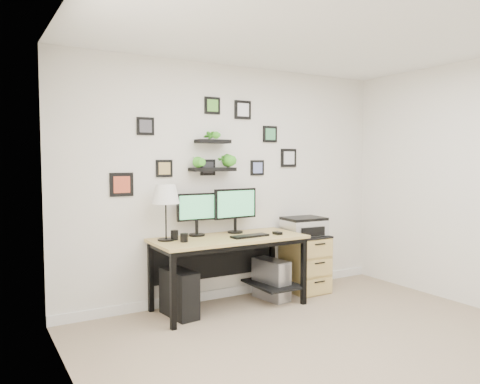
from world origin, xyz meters
TOP-DOWN VIEW (x-y plane):
  - room at (0.00, 1.98)m, footprint 4.00×4.00m
  - desk at (-0.22, 1.67)m, footprint 1.60×0.70m
  - monitor_left at (-0.51, 1.87)m, footprint 0.44×0.18m
  - monitor_right at (-0.06, 1.83)m, footprint 0.53×0.18m
  - keyboard at (-0.06, 1.53)m, footprint 0.42×0.16m
  - mouse at (0.28, 1.51)m, footprint 0.07×0.10m
  - table_lamp at (-0.90, 1.76)m, footprint 0.28×0.28m
  - mug at (-0.77, 1.60)m, footprint 0.08×0.08m
  - pen_cup at (-0.81, 1.75)m, footprint 0.08×0.08m
  - pc_tower_black at (-0.81, 1.64)m, footprint 0.26×0.48m
  - pc_tower_grey at (0.30, 1.65)m, footprint 0.26×0.47m
  - file_cabinet at (0.83, 1.72)m, footprint 0.43×0.53m
  - printer at (0.80, 1.72)m, footprint 0.48×0.39m
  - wall_decor at (-0.27, 1.93)m, footprint 2.27×0.18m

SIDE VIEW (x-z plane):
  - room at x=0.00m, z-range -1.95..2.05m
  - pc_tower_grey at x=0.30m, z-range 0.00..0.45m
  - pc_tower_black at x=-0.81m, z-range 0.00..0.46m
  - file_cabinet at x=0.83m, z-range 0.00..0.67m
  - desk at x=-0.22m, z-range 0.25..1.00m
  - keyboard at x=-0.06m, z-range 0.75..0.77m
  - mouse at x=0.28m, z-range 0.75..0.78m
  - printer at x=0.80m, z-range 0.67..0.88m
  - mug at x=-0.77m, z-range 0.75..0.84m
  - pen_cup at x=-0.81m, z-range 0.75..0.85m
  - monitor_left at x=-0.51m, z-range 0.79..1.24m
  - monitor_right at x=-0.06m, z-range 0.80..1.28m
  - table_lamp at x=-0.90m, z-range 0.92..1.48m
  - wall_decor at x=-0.27m, z-range 1.13..2.17m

